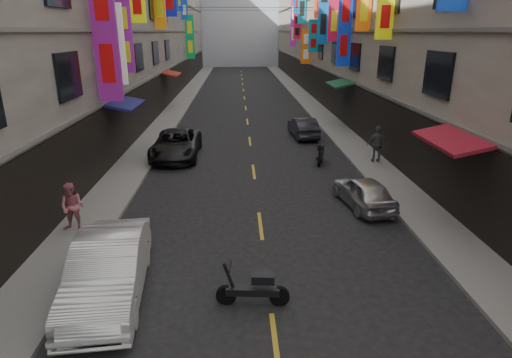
{
  "coord_description": "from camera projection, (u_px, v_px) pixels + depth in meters",
  "views": [
    {
      "loc": [
        -0.75,
        4.57,
        6.35
      ],
      "look_at": [
        -0.42,
        12.1,
        3.75
      ],
      "focal_mm": 30.0,
      "sensor_mm": 36.0,
      "label": 1
    }
  ],
  "objects": [
    {
      "name": "sidewalk_left",
      "position": [
        177.0,
        108.0,
        37.17
      ],
      "size": [
        2.0,
        90.0,
        0.12
      ],
      "primitive_type": "cube",
      "color": "slate",
      "rests_on": "ground"
    },
    {
      "name": "sidewalk_right",
      "position": [
        314.0,
        107.0,
        37.67
      ],
      "size": [
        2.0,
        90.0,
        0.12
      ],
      "primitive_type": "cube",
      "color": "slate",
      "rests_on": "ground"
    },
    {
      "name": "haze_block",
      "position": [
        240.0,
        5.0,
        81.05
      ],
      "size": [
        18.0,
        8.0,
        22.0
      ],
      "primitive_type": "cube",
      "color": "#B4BAC9",
      "rests_on": "ground"
    },
    {
      "name": "street_awnings",
      "position": [
        227.0,
        102.0,
        21.3
      ],
      "size": [
        13.99,
        35.2,
        0.41
      ],
      "color": "#144B25",
      "rests_on": "ground"
    },
    {
      "name": "lane_markings",
      "position": [
        246.0,
        114.0,
        34.61
      ],
      "size": [
        0.12,
        80.2,
        0.01
      ],
      "color": "gold",
      "rests_on": "ground"
    },
    {
      "name": "scooter_crossing",
      "position": [
        254.0,
        289.0,
        10.37
      ],
      "size": [
        1.8,
        0.5,
        1.14
      ],
      "rotation": [
        0.0,
        0.0,
        1.49
      ],
      "color": "black",
      "rests_on": "ground"
    },
    {
      "name": "scooter_far_right",
      "position": [
        320.0,
        154.0,
        21.71
      ],
      "size": [
        0.7,
        1.77,
        1.14
      ],
      "rotation": [
        0.0,
        0.0,
        2.88
      ],
      "color": "black",
      "rests_on": "ground"
    },
    {
      "name": "car_left_mid",
      "position": [
        108.0,
        269.0,
        10.59
      ],
      "size": [
        2.09,
        4.82,
        1.54
      ],
      "primitive_type": "imported",
      "rotation": [
        0.0,
        0.0,
        0.1
      ],
      "color": "white",
      "rests_on": "ground"
    },
    {
      "name": "car_left_far",
      "position": [
        176.0,
        144.0,
        22.59
      ],
      "size": [
        2.36,
        5.09,
        1.41
      ],
      "primitive_type": "imported",
      "rotation": [
        0.0,
        0.0,
        -0.0
      ],
      "color": "black",
      "rests_on": "ground"
    },
    {
      "name": "car_right_mid",
      "position": [
        364.0,
        192.0,
        16.2
      ],
      "size": [
        1.92,
        3.66,
        1.19
      ],
      "primitive_type": "imported",
      "rotation": [
        0.0,
        0.0,
        3.3
      ],
      "color": "silver",
      "rests_on": "ground"
    },
    {
      "name": "car_right_far",
      "position": [
        303.0,
        127.0,
        26.94
      ],
      "size": [
        1.59,
        3.89,
        1.25
      ],
      "primitive_type": "imported",
      "rotation": [
        0.0,
        0.0,
        3.21
      ],
      "color": "#2B2A32",
      "rests_on": "ground"
    },
    {
      "name": "pedestrian_lfar",
      "position": [
        72.0,
        207.0,
        13.94
      ],
      "size": [
        0.84,
        0.61,
        1.63
      ],
      "primitive_type": "imported",
      "rotation": [
        0.0,
        0.0,
        -0.09
      ],
      "color": "#C76976",
      "rests_on": "sidewalk_left"
    },
    {
      "name": "pedestrian_rfar",
      "position": [
        377.0,
        144.0,
        21.28
      ],
      "size": [
        1.1,
        0.67,
        1.83
      ],
      "primitive_type": "imported",
      "rotation": [
        0.0,
        0.0,
        3.08
      ],
      "color": "#555557",
      "rests_on": "sidewalk_right"
    }
  ]
}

